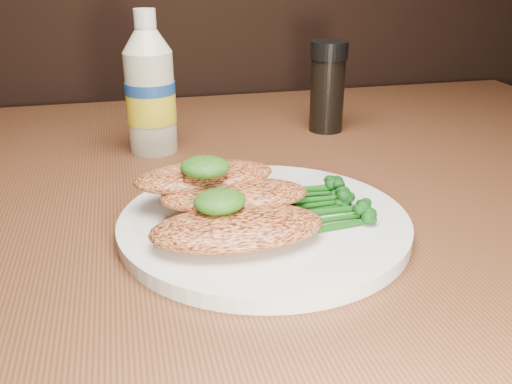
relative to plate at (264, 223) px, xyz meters
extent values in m
cylinder|color=white|center=(0.00, 0.00, 0.00)|extent=(0.28, 0.28, 0.01)
ellipsoid|color=#D77944|center=(-0.03, -0.04, 0.02)|extent=(0.16, 0.08, 0.03)
ellipsoid|color=#D77944|center=(-0.03, 0.01, 0.03)|extent=(0.15, 0.08, 0.02)
ellipsoid|color=#D77944|center=(-0.05, 0.05, 0.04)|extent=(0.15, 0.08, 0.02)
ellipsoid|color=black|center=(-0.05, -0.02, 0.04)|extent=(0.06, 0.06, 0.02)
ellipsoid|color=black|center=(-0.05, 0.03, 0.05)|extent=(0.06, 0.06, 0.02)
camera|label=1|loc=(-0.12, -0.48, 0.25)|focal=39.87mm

